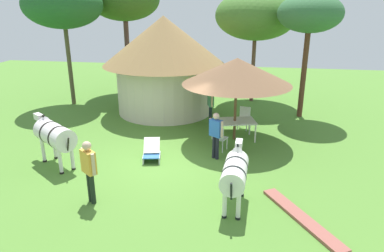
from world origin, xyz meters
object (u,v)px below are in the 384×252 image
thatched_hut (164,60)px  standing_watcher (89,166)px  acacia_tree_right_background (310,14)px  guest_beside_umbrella (216,132)px  zebra_nearest_camera (235,172)px  patio_chair_near_lawn (219,137)px  acacia_tree_left_background (63,5)px  patio_dining_table (235,123)px  acacia_tree_behind_hut (256,16)px  striped_lounge_chair (152,153)px  guest_behind_table (211,102)px  shade_umbrella (237,71)px  patio_chair_near_hut (244,116)px  acacia_tree_far_lawn (124,0)px  zebra_by_umbrella (54,135)px

thatched_hut → standing_watcher: (-0.08, -8.16, -1.41)m
thatched_hut → acacia_tree_right_background: (6.18, 0.20, 1.99)m
guest_beside_umbrella → zebra_nearest_camera: (0.74, -2.77, -0.01)m
patio_chair_near_lawn → acacia_tree_left_background: (-7.78, 4.81, 4.24)m
patio_dining_table → zebra_nearest_camera: (0.20, -4.62, 0.28)m
acacia_tree_behind_hut → striped_lounge_chair: bearing=-112.2°
guest_behind_table → zebra_nearest_camera: 6.43m
shade_umbrella → guest_beside_umbrella: (-0.54, -1.85, -1.64)m
shade_umbrella → striped_lounge_chair: size_ratio=4.49×
patio_chair_near_hut → acacia_tree_far_lawn: acacia_tree_far_lawn is taller
patio_chair_near_hut → striped_lounge_chair: (-2.93, -3.55, -0.26)m
guest_behind_table → standing_watcher: bearing=142.1°
standing_watcher → acacia_tree_right_background: size_ratio=0.32×
shade_umbrella → acacia_tree_left_background: acacia_tree_left_background is taller
standing_watcher → zebra_nearest_camera: bearing=45.3°
guest_behind_table → zebra_by_umbrella: (-4.38, -4.82, 0.11)m
zebra_nearest_camera → acacia_tree_behind_hut: size_ratio=0.39×
shade_umbrella → zebra_by_umbrella: (-5.47, -3.14, -1.56)m
shade_umbrella → patio_dining_table: size_ratio=2.32×
patio_chair_near_hut → guest_behind_table: 1.54m
guest_beside_umbrella → standing_watcher: 4.34m
guest_behind_table → striped_lounge_chair: bearing=140.8°
zebra_nearest_camera → acacia_tree_right_background: bearing=74.9°
patio_dining_table → acacia_tree_left_background: 9.91m
patio_chair_near_hut → acacia_tree_far_lawn: bearing=-23.0°
patio_chair_near_lawn → thatched_hut: bearing=145.9°
patio_dining_table → acacia_tree_right_background: size_ratio=0.32×
shade_umbrella → striped_lounge_chair: 4.19m
patio_dining_table → guest_behind_table: size_ratio=1.10×
thatched_hut → guest_beside_umbrella: thatched_hut is taller
acacia_tree_far_lawn → patio_chair_near_hut: bearing=-38.0°
standing_watcher → acacia_tree_left_background: (-4.81, 8.67, 3.73)m
guest_behind_table → acacia_tree_behind_hut: acacia_tree_behind_hut is taller
patio_chair_near_lawn → zebra_by_umbrella: 5.38m
thatched_hut → patio_dining_table: (3.38, -3.10, -1.77)m
acacia_tree_right_background → acacia_tree_behind_hut: acacia_tree_behind_hut is taller
striped_lounge_chair → zebra_nearest_camera: bearing=129.2°
guest_beside_umbrella → acacia_tree_right_background: (3.34, 5.16, 3.47)m
thatched_hut → guest_beside_umbrella: size_ratio=3.49×
patio_chair_near_lawn → patio_dining_table: bearing=90.0°
patio_chair_near_hut → standing_watcher: standing_watcher is taller
patio_chair_near_lawn → zebra_by_umbrella: zebra_by_umbrella is taller
guest_beside_umbrella → zebra_nearest_camera: guest_beside_umbrella is taller
shade_umbrella → zebra_nearest_camera: bearing=-87.5°
patio_dining_table → guest_beside_umbrella: size_ratio=1.07×
acacia_tree_behind_hut → thatched_hut: bearing=-147.9°
thatched_hut → guest_beside_umbrella: bearing=-60.2°
striped_lounge_chair → patio_chair_near_lawn: bearing=-163.5°
patio_chair_near_lawn → acacia_tree_right_background: bearing=75.9°
thatched_hut → shade_umbrella: size_ratio=1.40×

